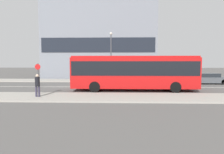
{
  "coord_description": "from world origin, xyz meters",
  "views": [
    {
      "loc": [
        4.65,
        -20.81,
        2.74
      ],
      "look_at": [
        4.01,
        -2.1,
        1.23
      ],
      "focal_mm": 32.0,
      "sensor_mm": 36.0,
      "label": 1
    }
  ],
  "objects_px": {
    "city_bus": "(134,71)",
    "street_lamp": "(111,51)",
    "bus_stop_sign": "(38,76)",
    "pedestrian_near_stop": "(37,84)",
    "parked_car_0": "(208,79)"
  },
  "relations": [
    {
      "from": "city_bus",
      "to": "street_lamp",
      "type": "relative_size",
      "value": 1.78
    },
    {
      "from": "bus_stop_sign",
      "to": "street_lamp",
      "type": "relative_size",
      "value": 0.38
    },
    {
      "from": "city_bus",
      "to": "pedestrian_near_stop",
      "type": "distance_m",
      "value": 8.45
    },
    {
      "from": "bus_stop_sign",
      "to": "street_lamp",
      "type": "height_order",
      "value": "street_lamp"
    },
    {
      "from": "city_bus",
      "to": "parked_car_0",
      "type": "distance_m",
      "value": 11.07
    },
    {
      "from": "street_lamp",
      "to": "bus_stop_sign",
      "type": "bearing_deg",
      "value": -115.82
    },
    {
      "from": "city_bus",
      "to": "street_lamp",
      "type": "height_order",
      "value": "street_lamp"
    },
    {
      "from": "parked_car_0",
      "to": "bus_stop_sign",
      "type": "height_order",
      "value": "bus_stop_sign"
    },
    {
      "from": "pedestrian_near_stop",
      "to": "street_lamp",
      "type": "relative_size",
      "value": 0.26
    },
    {
      "from": "parked_car_0",
      "to": "bus_stop_sign",
      "type": "bearing_deg",
      "value": -152.67
    },
    {
      "from": "city_bus",
      "to": "parked_car_0",
      "type": "xyz_separation_m",
      "value": [
        9.33,
        5.82,
        -1.22
      ]
    },
    {
      "from": "city_bus",
      "to": "parked_car_0",
      "type": "bearing_deg",
      "value": 33.6
    },
    {
      "from": "pedestrian_near_stop",
      "to": "bus_stop_sign",
      "type": "distance_m",
      "value": 1.35
    },
    {
      "from": "pedestrian_near_stop",
      "to": "bus_stop_sign",
      "type": "bearing_deg",
      "value": 107.11
    },
    {
      "from": "street_lamp",
      "to": "parked_car_0",
      "type": "bearing_deg",
      "value": -10.39
    }
  ]
}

